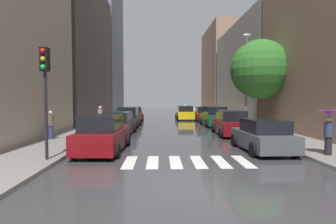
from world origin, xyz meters
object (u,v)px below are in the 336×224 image
(parked_car_right_second, at_px, (231,124))
(traffic_light_left_corner, at_px, (45,78))
(parked_car_left_fourth, at_px, (134,114))
(taxi_midroad, at_px, (185,113))
(street_tree_right, at_px, (260,69))
(parked_car_left_third, at_px, (129,118))
(parked_car_right_third, at_px, (214,117))
(lamp_post_right, at_px, (246,75))
(pedestrian_near_tree, at_px, (51,124))
(parked_car_right_nearest, at_px, (263,136))
(parked_car_left_nearest, at_px, (103,135))
(parked_car_right_fourth, at_px, (203,114))
(pedestrian_foreground, at_px, (100,117))
(pedestrian_far_side, at_px, (329,123))
(parked_car_left_second, at_px, (119,124))

(parked_car_right_second, bearing_deg, traffic_light_left_corner, 132.47)
(parked_car_left_fourth, xyz_separation_m, taxi_midroad, (5.85, 1.63, 0.02))
(street_tree_right, bearing_deg, parked_car_left_third, 165.46)
(parked_car_right_third, distance_m, lamp_post_right, 5.50)
(pedestrian_near_tree, bearing_deg, parked_car_right_nearest, 127.56)
(parked_car_left_nearest, height_order, traffic_light_left_corner, traffic_light_left_corner)
(parked_car_right_second, bearing_deg, pedestrian_near_tree, 104.56)
(pedestrian_near_tree, bearing_deg, parked_car_right_fourth, -164.00)
(taxi_midroad, bearing_deg, parked_car_left_fourth, 105.32)
(taxi_midroad, distance_m, lamp_post_right, 12.52)
(pedestrian_foreground, bearing_deg, pedestrian_far_side, 118.40)
(parked_car_left_second, relative_size, traffic_light_left_corner, 1.07)
(parked_car_left_nearest, height_order, parked_car_right_third, parked_car_right_third)
(parked_car_left_nearest, distance_m, parked_car_left_third, 11.28)
(pedestrian_far_side, height_order, street_tree_right, street_tree_right)
(parked_car_left_fourth, bearing_deg, traffic_light_left_corner, 173.35)
(parked_car_left_third, relative_size, traffic_light_left_corner, 1.03)
(parked_car_left_third, height_order, parked_car_right_nearest, parked_car_left_third)
(pedestrian_far_side, distance_m, traffic_light_left_corner, 11.58)
(parked_car_right_fourth, bearing_deg, parked_car_left_second, 148.50)
(parked_car_left_nearest, xyz_separation_m, parked_car_right_nearest, (7.57, -0.10, -0.09))
(pedestrian_near_tree, bearing_deg, parked_car_right_third, -178.23)
(traffic_light_left_corner, bearing_deg, pedestrian_foreground, 90.86)
(parked_car_right_nearest, relative_size, lamp_post_right, 0.57)
(parked_car_right_fourth, height_order, pedestrian_foreground, pedestrian_foreground)
(pedestrian_foreground, relative_size, street_tree_right, 0.26)
(pedestrian_far_side, bearing_deg, parked_car_left_third, 39.96)
(parked_car_right_second, bearing_deg, lamp_post_right, -34.83)
(parked_car_left_nearest, distance_m, traffic_light_left_corner, 3.78)
(parked_car_left_second, height_order, pedestrian_foreground, pedestrian_foreground)
(parked_car_right_second, relative_size, lamp_post_right, 0.62)
(parked_car_left_second, relative_size, lamp_post_right, 0.64)
(parked_car_right_nearest, distance_m, parked_car_right_second, 5.76)
(street_tree_right, bearing_deg, parked_car_right_fourth, 108.09)
(lamp_post_right, bearing_deg, pedestrian_near_tree, -159.01)
(pedestrian_foreground, xyz_separation_m, traffic_light_left_corner, (0.16, -10.48, 2.20))
(street_tree_right, bearing_deg, pedestrian_near_tree, -159.04)
(parked_car_left_second, bearing_deg, parked_car_right_third, -49.25)
(parked_car_left_second, distance_m, pedestrian_far_side, 12.49)
(pedestrian_near_tree, xyz_separation_m, traffic_light_left_corner, (1.93, -5.40, 2.28))
(traffic_light_left_corner, bearing_deg, parked_car_left_second, 79.15)
(pedestrian_foreground, bearing_deg, parked_car_right_third, -179.20)
(pedestrian_near_tree, bearing_deg, pedestrian_far_side, 123.54)
(parked_car_right_third, xyz_separation_m, street_tree_right, (2.89, -3.45, 3.95))
(taxi_midroad, bearing_deg, lamp_post_right, -162.48)
(pedestrian_far_side, xyz_separation_m, lamp_post_right, (-0.42, 9.83, 2.84))
(parked_car_right_second, height_order, street_tree_right, street_tree_right)
(parked_car_left_fourth, relative_size, pedestrian_foreground, 2.35)
(parked_car_right_third, xyz_separation_m, taxi_midroad, (-2.00, 7.53, -0.06))
(parked_car_left_fourth, xyz_separation_m, parked_car_right_second, (7.73, -12.22, 0.05))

